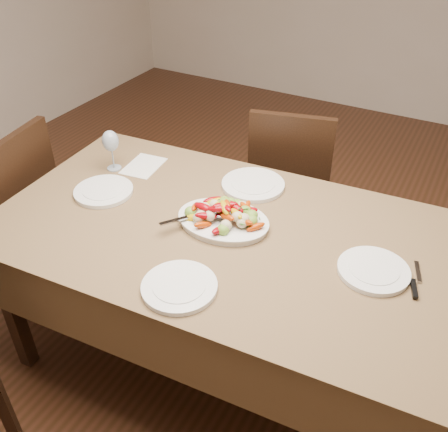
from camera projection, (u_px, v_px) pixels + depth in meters
floor at (217, 316)px, 2.60m from camera, size 6.00×6.00×0.00m
dining_table at (224, 298)px, 2.17m from camera, size 1.90×1.15×0.76m
chair_far at (291, 180)px, 2.79m from camera, size 0.51×0.51×0.95m
chair_left at (4, 215)px, 2.52m from camera, size 0.49×0.49×0.95m
serving_platter at (223, 222)px, 1.97m from camera, size 0.38×0.29×0.02m
roasted_vegetables at (223, 210)px, 1.94m from camera, size 0.31×0.22×0.09m
serving_spoon at (204, 215)px, 1.94m from camera, size 0.28×0.18×0.03m
plate_left at (104, 191)px, 2.16m from camera, size 0.25×0.25×0.02m
plate_right at (373, 271)px, 1.74m from camera, size 0.25×0.25×0.02m
plate_far at (253, 185)px, 2.20m from camera, size 0.28×0.28×0.02m
plate_near at (179, 287)px, 1.67m from camera, size 0.26×0.26×0.02m
wine_glass at (112, 149)px, 2.27m from camera, size 0.08×0.08×0.20m
menu_card at (144, 166)px, 2.35m from camera, size 0.17×0.23×0.00m
table_knife at (416, 281)px, 1.70m from camera, size 0.07×0.20×0.01m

